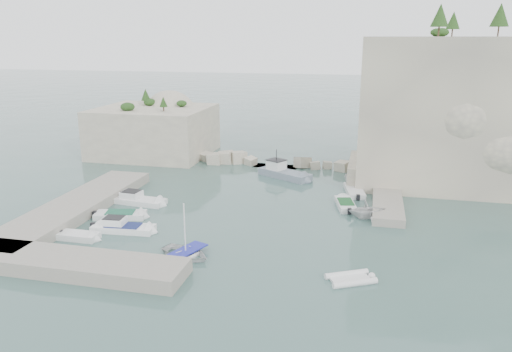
% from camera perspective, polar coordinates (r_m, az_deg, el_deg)
% --- Properties ---
extents(ground, '(400.00, 400.00, 0.00)m').
position_cam_1_polar(ground, '(47.26, -1.67, -5.41)').
color(ground, '#3F5F5A').
rests_on(ground, ground).
extents(cliff_east, '(26.00, 22.00, 17.00)m').
position_cam_1_polar(cliff_east, '(67.17, 23.22, 7.12)').
color(cliff_east, beige).
rests_on(cliff_east, ground).
extents(cliff_terrace, '(8.00, 10.00, 2.50)m').
position_cam_1_polar(cliff_terrace, '(62.64, 14.24, 0.59)').
color(cliff_terrace, beige).
rests_on(cliff_terrace, ground).
extents(outcrop_west, '(16.00, 14.00, 7.00)m').
position_cam_1_polar(outcrop_west, '(75.78, -11.55, 5.05)').
color(outcrop_west, beige).
rests_on(outcrop_west, ground).
extents(quay_west, '(5.00, 24.00, 1.10)m').
position_cam_1_polar(quay_west, '(53.00, -20.06, -3.40)').
color(quay_west, '#9E9689').
rests_on(quay_west, ground).
extents(quay_south, '(18.00, 4.00, 1.10)m').
position_cam_1_polar(quay_south, '(40.43, -20.50, -9.36)').
color(quay_south, '#9E9689').
rests_on(quay_south, ground).
extents(ledge_east, '(3.00, 16.00, 0.80)m').
position_cam_1_polar(ledge_east, '(55.19, 14.77, -2.38)').
color(ledge_east, '#9E9689').
rests_on(ledge_east, ground).
extents(breakwater, '(28.00, 3.00, 1.40)m').
position_cam_1_polar(breakwater, '(67.78, 2.28, 1.71)').
color(breakwater, beige).
rests_on(breakwater, ground).
extents(motorboat_e, '(3.86, 1.60, 0.70)m').
position_cam_1_polar(motorboat_e, '(46.32, -19.58, -6.80)').
color(motorboat_e, silver).
rests_on(motorboat_e, ground).
extents(motorboat_c, '(5.62, 3.08, 0.70)m').
position_cam_1_polar(motorboat_c, '(50.38, -15.21, -4.62)').
color(motorboat_c, silver).
rests_on(motorboat_c, ground).
extents(motorboat_d, '(6.32, 2.31, 1.40)m').
position_cam_1_polar(motorboat_d, '(46.91, -14.89, -6.12)').
color(motorboat_d, white).
rests_on(motorboat_d, ground).
extents(motorboat_b, '(6.46, 2.68, 1.40)m').
position_cam_1_polar(motorboat_b, '(54.16, -13.22, -3.06)').
color(motorboat_b, silver).
rests_on(motorboat_b, ground).
extents(rowboat, '(5.16, 4.45, 0.90)m').
position_cam_1_polar(rowboat, '(40.74, -8.02, -9.12)').
color(rowboat, white).
rests_on(rowboat, ground).
extents(inflatable_dinghy, '(4.08, 3.29, 0.44)m').
position_cam_1_polar(inflatable_dinghy, '(37.29, 10.75, -11.70)').
color(inflatable_dinghy, silver).
rests_on(inflatable_dinghy, ground).
extents(tender_east_a, '(4.49, 4.19, 1.92)m').
position_cam_1_polar(tender_east_a, '(49.79, 12.54, -4.68)').
color(tender_east_a, silver).
rests_on(tender_east_a, ground).
extents(tender_east_b, '(2.71, 5.14, 0.70)m').
position_cam_1_polar(tender_east_b, '(52.48, 10.18, -3.49)').
color(tender_east_b, silver).
rests_on(tender_east_b, ground).
extents(tender_east_c, '(2.81, 5.76, 0.70)m').
position_cam_1_polar(tender_east_c, '(57.23, 11.16, -1.93)').
color(tender_east_c, silver).
rests_on(tender_east_c, ground).
extents(tender_east_d, '(5.46, 2.95, 2.00)m').
position_cam_1_polar(tender_east_d, '(59.35, 12.46, -1.37)').
color(tender_east_d, silver).
rests_on(tender_east_d, ground).
extents(work_boat, '(7.82, 5.81, 2.20)m').
position_cam_1_polar(work_boat, '(62.46, 3.30, -0.18)').
color(work_boat, slate).
rests_on(work_boat, ground).
extents(rowboat_mast, '(0.10, 0.10, 4.20)m').
position_cam_1_polar(rowboat_mast, '(39.75, -8.16, -5.78)').
color(rowboat_mast, white).
rests_on(rowboat_mast, rowboat).
extents(vegetation, '(53.48, 13.88, 13.40)m').
position_cam_1_polar(vegetation, '(67.34, 19.42, 15.58)').
color(vegetation, '#1E4219').
rests_on(vegetation, ground).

